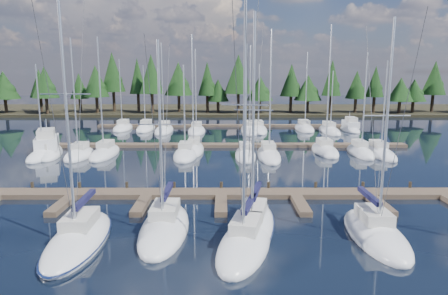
{
  "coord_description": "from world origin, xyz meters",
  "views": [
    {
      "loc": [
        0.18,
        -13.54,
        10.05
      ],
      "look_at": [
        0.23,
        22.0,
        3.3
      ],
      "focal_mm": 32.0,
      "sensor_mm": 36.0,
      "label": 1
    }
  ],
  "objects_px": {
    "front_sailboat_2": "(164,228)",
    "front_sailboat_5": "(375,233)",
    "front_sailboat_3": "(245,243)",
    "motor_yacht_left": "(48,149)",
    "motor_yacht_right": "(350,128)",
    "front_sailboat_1": "(79,239)",
    "front_sailboat_4": "(253,227)",
    "main_dock": "(221,196)"
  },
  "relations": [
    {
      "from": "front_sailboat_1",
      "to": "motor_yacht_right",
      "type": "relative_size",
      "value": 2.02
    },
    {
      "from": "main_dock",
      "to": "front_sailboat_2",
      "type": "relative_size",
      "value": 3.47
    },
    {
      "from": "front_sailboat_5",
      "to": "motor_yacht_left",
      "type": "distance_m",
      "value": 40.39
    },
    {
      "from": "main_dock",
      "to": "motor_yacht_left",
      "type": "xyz_separation_m",
      "value": [
        -21.7,
        17.8,
        0.35
      ]
    },
    {
      "from": "front_sailboat_2",
      "to": "motor_yacht_left",
      "type": "height_order",
      "value": "front_sailboat_2"
    },
    {
      "from": "front_sailboat_1",
      "to": "motor_yacht_right",
      "type": "bearing_deg",
      "value": 56.52
    },
    {
      "from": "front_sailboat_1",
      "to": "front_sailboat_4",
      "type": "relative_size",
      "value": 1.13
    },
    {
      "from": "motor_yacht_right",
      "to": "front_sailboat_4",
      "type": "bearing_deg",
      "value": -114.34
    },
    {
      "from": "front_sailboat_4",
      "to": "main_dock",
      "type": "bearing_deg",
      "value": 106.65
    },
    {
      "from": "front_sailboat_1",
      "to": "front_sailboat_3",
      "type": "xyz_separation_m",
      "value": [
        9.84,
        -0.66,
        0.01
      ]
    },
    {
      "from": "motor_yacht_right",
      "to": "main_dock",
      "type": "bearing_deg",
      "value": -120.49
    },
    {
      "from": "main_dock",
      "to": "front_sailboat_4",
      "type": "bearing_deg",
      "value": -73.35
    },
    {
      "from": "main_dock",
      "to": "motor_yacht_left",
      "type": "bearing_deg",
      "value": 140.64
    },
    {
      "from": "motor_yacht_left",
      "to": "front_sailboat_4",
      "type": "bearing_deg",
      "value": -46.07
    },
    {
      "from": "front_sailboat_3",
      "to": "front_sailboat_5",
      "type": "distance_m",
      "value": 8.22
    },
    {
      "from": "front_sailboat_2",
      "to": "front_sailboat_4",
      "type": "distance_m",
      "value": 5.64
    },
    {
      "from": "main_dock",
      "to": "front_sailboat_1",
      "type": "distance_m",
      "value": 12.05
    },
    {
      "from": "motor_yacht_right",
      "to": "front_sailboat_5",
      "type": "bearing_deg",
      "value": -105.6
    },
    {
      "from": "front_sailboat_3",
      "to": "front_sailboat_1",
      "type": "bearing_deg",
      "value": 176.14
    },
    {
      "from": "main_dock",
      "to": "front_sailboat_5",
      "type": "bearing_deg",
      "value": -39.52
    },
    {
      "from": "motor_yacht_left",
      "to": "motor_yacht_right",
      "type": "relative_size",
      "value": 1.36
    },
    {
      "from": "main_dock",
      "to": "motor_yacht_right",
      "type": "relative_size",
      "value": 5.51
    },
    {
      "from": "front_sailboat_3",
      "to": "motor_yacht_right",
      "type": "relative_size",
      "value": 1.89
    },
    {
      "from": "front_sailboat_4",
      "to": "motor_yacht_right",
      "type": "distance_m",
      "value": 49.0
    },
    {
      "from": "front_sailboat_2",
      "to": "front_sailboat_5",
      "type": "relative_size",
      "value": 0.92
    },
    {
      "from": "main_dock",
      "to": "front_sailboat_5",
      "type": "xyz_separation_m",
      "value": [
        9.5,
        -7.84,
        0.08
      ]
    },
    {
      "from": "front_sailboat_3",
      "to": "motor_yacht_left",
      "type": "relative_size",
      "value": 1.39
    },
    {
      "from": "front_sailboat_2",
      "to": "front_sailboat_1",
      "type": "bearing_deg",
      "value": -160.32
    },
    {
      "from": "front_sailboat_3",
      "to": "front_sailboat_5",
      "type": "xyz_separation_m",
      "value": [
        8.1,
        1.43,
        -0.01
      ]
    },
    {
      "from": "main_dock",
      "to": "front_sailboat_2",
      "type": "distance_m",
      "value": 7.75
    },
    {
      "from": "front_sailboat_1",
      "to": "main_dock",
      "type": "bearing_deg",
      "value": 45.59
    },
    {
      "from": "front_sailboat_3",
      "to": "main_dock",
      "type": "bearing_deg",
      "value": 98.63
    },
    {
      "from": "front_sailboat_1",
      "to": "front_sailboat_2",
      "type": "bearing_deg",
      "value": 19.68
    },
    {
      "from": "front_sailboat_1",
      "to": "front_sailboat_3",
      "type": "height_order",
      "value": "front_sailboat_1"
    },
    {
      "from": "main_dock",
      "to": "front_sailboat_2",
      "type": "height_order",
      "value": "front_sailboat_2"
    },
    {
      "from": "front_sailboat_1",
      "to": "front_sailboat_2",
      "type": "relative_size",
      "value": 1.27
    },
    {
      "from": "front_sailboat_4",
      "to": "motor_yacht_left",
      "type": "bearing_deg",
      "value": 133.93
    },
    {
      "from": "main_dock",
      "to": "front_sailboat_1",
      "type": "bearing_deg",
      "value": -134.41
    },
    {
      "from": "main_dock",
      "to": "motor_yacht_right",
      "type": "xyz_separation_m",
      "value": [
        22.24,
        37.78,
        0.24
      ]
    },
    {
      "from": "front_sailboat_3",
      "to": "front_sailboat_5",
      "type": "relative_size",
      "value": 1.1
    },
    {
      "from": "front_sailboat_3",
      "to": "motor_yacht_right",
      "type": "distance_m",
      "value": 51.46
    },
    {
      "from": "front_sailboat_3",
      "to": "motor_yacht_right",
      "type": "xyz_separation_m",
      "value": [
        20.84,
        47.05,
        0.14
      ]
    }
  ]
}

